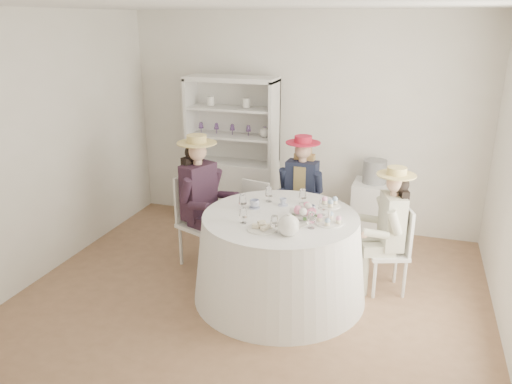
% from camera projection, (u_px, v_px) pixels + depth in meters
% --- Properties ---
extents(ground, '(4.50, 4.50, 0.00)m').
position_uv_depth(ground, '(253.00, 295.00, 4.96)').
color(ground, brown).
rests_on(ground, ground).
extents(ceiling, '(4.50, 4.50, 0.00)m').
position_uv_depth(ceiling, '(252.00, 5.00, 4.07)').
color(ceiling, white).
rests_on(ceiling, wall_back).
extents(wall_back, '(4.50, 0.00, 4.50)m').
position_uv_depth(wall_back, '(302.00, 123.00, 6.31)').
color(wall_back, silver).
rests_on(wall_back, ground).
extents(wall_front, '(4.50, 0.00, 4.50)m').
position_uv_depth(wall_front, '(138.00, 261.00, 2.71)').
color(wall_front, silver).
rests_on(wall_front, ground).
extents(wall_left, '(0.00, 4.50, 4.50)m').
position_uv_depth(wall_left, '(46.00, 146.00, 5.16)').
color(wall_left, silver).
rests_on(wall_left, ground).
extents(tea_table, '(1.67, 1.67, 0.85)m').
position_uv_depth(tea_table, '(280.00, 256.00, 4.82)').
color(tea_table, white).
rests_on(tea_table, ground).
extents(hutch, '(1.24, 0.69, 1.93)m').
position_uv_depth(hutch, '(234.00, 174.00, 6.49)').
color(hutch, silver).
rests_on(hutch, ground).
extents(side_table, '(0.47, 0.47, 0.72)m').
position_uv_depth(side_table, '(371.00, 211.00, 6.13)').
color(side_table, silver).
rests_on(side_table, ground).
extents(hatbox, '(0.34, 0.34, 0.28)m').
position_uv_depth(hatbox, '(375.00, 172.00, 5.97)').
color(hatbox, black).
rests_on(hatbox, side_table).
extents(guest_left, '(0.61, 0.55, 1.46)m').
position_uv_depth(guest_left, '(200.00, 194.00, 5.32)').
color(guest_left, silver).
rests_on(guest_left, ground).
extents(guest_mid, '(0.50, 0.52, 1.37)m').
position_uv_depth(guest_mid, '(301.00, 187.00, 5.68)').
color(guest_mid, silver).
rests_on(guest_mid, ground).
extents(guest_right, '(0.53, 0.49, 1.29)m').
position_uv_depth(guest_right, '(389.00, 223.00, 4.81)').
color(guest_right, silver).
rests_on(guest_right, ground).
extents(spare_chair, '(0.43, 0.43, 0.88)m').
position_uv_depth(spare_chair, '(260.00, 212.00, 5.77)').
color(spare_chair, silver).
rests_on(spare_chair, ground).
extents(teacup_a, '(0.13, 0.13, 0.08)m').
position_uv_depth(teacup_a, '(255.00, 204.00, 4.85)').
color(teacup_a, white).
rests_on(teacup_a, tea_table).
extents(teacup_b, '(0.07, 0.07, 0.07)m').
position_uv_depth(teacup_b, '(283.00, 202.00, 4.92)').
color(teacup_b, white).
rests_on(teacup_b, tea_table).
extents(teacup_c, '(0.10, 0.10, 0.07)m').
position_uv_depth(teacup_c, '(311.00, 210.00, 4.73)').
color(teacup_c, white).
rests_on(teacup_c, tea_table).
extents(flower_bowl, '(0.26, 0.26, 0.05)m').
position_uv_depth(flower_bowl, '(300.00, 216.00, 4.60)').
color(flower_bowl, white).
rests_on(flower_bowl, tea_table).
extents(flower_arrangement, '(0.19, 0.20, 0.07)m').
position_uv_depth(flower_arrangement, '(304.00, 210.00, 4.56)').
color(flower_arrangement, pink).
rests_on(flower_arrangement, tea_table).
extents(table_teapot, '(0.27, 0.19, 0.20)m').
position_uv_depth(table_teapot, '(289.00, 225.00, 4.24)').
color(table_teapot, white).
rests_on(table_teapot, tea_table).
extents(sandwich_plate, '(0.27, 0.27, 0.06)m').
position_uv_depth(sandwich_plate, '(262.00, 228.00, 4.37)').
color(sandwich_plate, white).
rests_on(sandwich_plate, tea_table).
extents(cupcake_stand, '(0.26, 0.26, 0.24)m').
position_uv_depth(cupcake_stand, '(329.00, 214.00, 4.47)').
color(cupcake_stand, white).
rests_on(cupcake_stand, tea_table).
extents(stemware_set, '(0.84, 0.84, 0.15)m').
position_uv_depth(stemware_set, '(281.00, 208.00, 4.66)').
color(stemware_set, white).
rests_on(stemware_set, tea_table).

